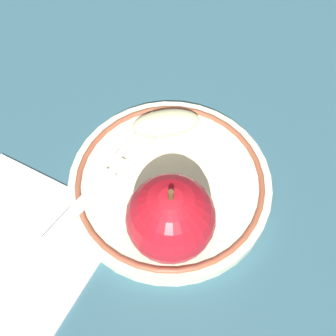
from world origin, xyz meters
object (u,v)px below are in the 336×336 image
napkin_folded (14,249)px  apple_red_whole (171,218)px  plate (168,183)px  apple_slice_front (166,123)px  fork (102,182)px

napkin_folded → apple_red_whole: bearing=-46.1°
plate → apple_red_whole: (-0.04, -0.04, 0.05)m
napkin_folded → apple_slice_front: bearing=-7.1°
apple_red_whole → fork: (-0.00, 0.09, -0.04)m
fork → napkin_folded: size_ratio=1.18×
fork → apple_red_whole: bearing=-93.2°
apple_red_whole → apple_slice_front: size_ratio=1.25×
apple_red_whole → fork: apple_red_whole is taller
plate → apple_red_whole: bearing=-136.7°
plate → fork: 0.06m
apple_slice_front → fork: 0.09m
apple_slice_front → fork: bearing=-143.4°
plate → fork: fork is taller
apple_red_whole → napkin_folded: size_ratio=0.55×
apple_red_whole → napkin_folded: (-0.10, 0.10, -0.05)m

